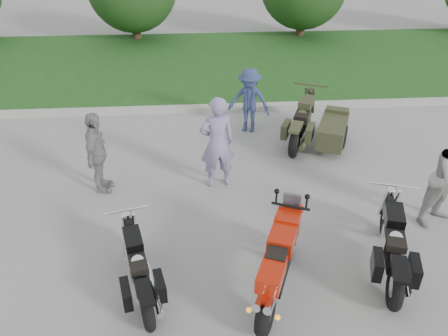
{
  "coord_description": "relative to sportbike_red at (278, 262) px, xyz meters",
  "views": [
    {
      "loc": [
        -0.7,
        -5.42,
        5.04
      ],
      "look_at": [
        -0.19,
        1.54,
        0.8
      ],
      "focal_mm": 35.0,
      "sensor_mm": 36.0,
      "label": 1
    }
  ],
  "objects": [
    {
      "name": "cruiser_sidecar",
      "position": [
        1.85,
        4.61,
        -0.16
      ],
      "size": [
        1.78,
        2.35,
        0.96
      ],
      "rotation": [
        0.0,
        0.0,
        -0.41
      ],
      "color": "black",
      "rests_on": "ground"
    },
    {
      "name": "ground",
      "position": [
        -0.42,
        0.82,
        -0.61
      ],
      "size": [
        80.0,
        80.0,
        0.0
      ],
      "primitive_type": "plane",
      "color": "gray",
      "rests_on": "ground"
    },
    {
      "name": "sportbike_red",
      "position": [
        0.0,
        0.0,
        0.0
      ],
      "size": [
        1.0,
        2.07,
        1.03
      ],
      "rotation": [
        0.0,
        0.0,
        -0.39
      ],
      "color": "black",
      "rests_on": "ground"
    },
    {
      "name": "person_back",
      "position": [
        -3.05,
        3.0,
        0.24
      ],
      "size": [
        0.48,
        1.02,
        1.7
      ],
      "primitive_type": "imported",
      "rotation": [
        0.0,
        0.0,
        1.5
      ],
      "color": "gray",
      "rests_on": "ground"
    },
    {
      "name": "grass_strip",
      "position": [
        -0.42,
        10.97,
        -0.54
      ],
      "size": [
        60.0,
        8.0,
        0.14
      ],
      "primitive_type": "cube",
      "color": "#2D6221",
      "rests_on": "ground"
    },
    {
      "name": "curb",
      "position": [
        -0.42,
        6.82,
        -0.53
      ],
      "size": [
        60.0,
        0.3,
        0.15
      ],
      "primitive_type": "cube",
      "color": "#A3A099",
      "rests_on": "ground"
    },
    {
      "name": "cruiser_right",
      "position": [
        1.87,
        0.33,
        -0.16
      ],
      "size": [
        0.84,
        2.23,
        0.89
      ],
      "rotation": [
        0.0,
        0.0,
        -0.31
      ],
      "color": "black",
      "rests_on": "ground"
    },
    {
      "name": "person_stripe",
      "position": [
        -0.69,
        3.04,
        0.36
      ],
      "size": [
        0.78,
        0.59,
        1.94
      ],
      "primitive_type": "imported",
      "rotation": [
        0.0,
        0.0,
        3.33
      ],
      "color": "#857CA9",
      "rests_on": "ground"
    },
    {
      "name": "cruiser_left",
      "position": [
        -2.02,
        0.18,
        -0.2
      ],
      "size": [
        0.71,
        2.06,
        0.8
      ],
      "rotation": [
        0.0,
        0.0,
        0.25
      ],
      "color": "black",
      "rests_on": "ground"
    },
    {
      "name": "person_denim",
      "position": [
        0.26,
        5.5,
        0.22
      ],
      "size": [
        1.21,
        0.97,
        1.64
      ],
      "primitive_type": "imported",
      "rotation": [
        0.0,
        0.0,
        -0.39
      ],
      "color": "navy",
      "rests_on": "ground"
    }
  ]
}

